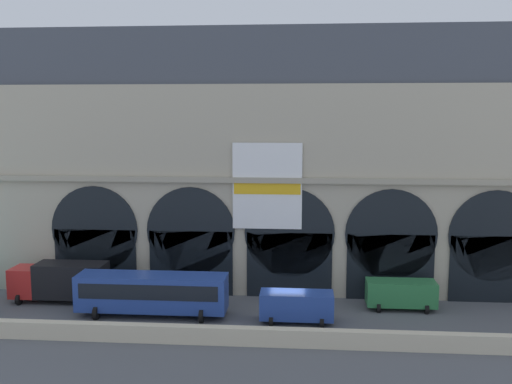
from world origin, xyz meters
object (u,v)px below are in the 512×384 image
box_truck_west (61,281)px  van_mideast (401,293)px  van_center (297,305)px  bus_midwest (152,292)px

box_truck_west → van_mideast: box_truck_west is taller
box_truck_west → van_center: (18.65, -3.12, -0.45)m
box_truck_west → van_mideast: (26.52, 0.38, -0.45)m
van_mideast → van_center: bearing=-156.0°
box_truck_west → bus_midwest: box_truck_west is taller
bus_midwest → van_mideast: 18.70m
van_center → van_mideast: 8.61m
van_mideast → box_truck_west: bearing=-179.2°
van_center → van_mideast: (7.86, 3.50, 0.00)m
box_truck_west → van_center: size_ratio=1.44×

